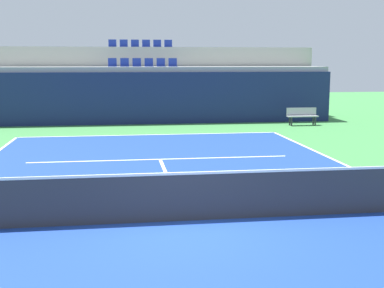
% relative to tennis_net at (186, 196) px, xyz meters
% --- Properties ---
extents(ground_plane, '(80.00, 80.00, 0.00)m').
position_rel_tennis_net_xyz_m(ground_plane, '(0.00, 0.00, -0.51)').
color(ground_plane, '#387A3D').
extents(court_surface, '(11.00, 24.00, 0.01)m').
position_rel_tennis_net_xyz_m(court_surface, '(0.00, 0.00, -0.50)').
color(court_surface, navy).
rests_on(court_surface, ground_plane).
extents(baseline_far, '(11.00, 0.10, 0.00)m').
position_rel_tennis_net_xyz_m(baseline_far, '(0.00, 11.95, -0.50)').
color(baseline_far, white).
rests_on(baseline_far, court_surface).
extents(service_line_far, '(8.26, 0.10, 0.00)m').
position_rel_tennis_net_xyz_m(service_line_far, '(0.00, 6.40, -0.50)').
color(service_line_far, white).
rests_on(service_line_far, court_surface).
extents(centre_service_line, '(0.10, 6.40, 0.00)m').
position_rel_tennis_net_xyz_m(centre_service_line, '(0.00, 3.20, -0.50)').
color(centre_service_line, white).
rests_on(centre_service_line, court_surface).
extents(back_wall, '(19.11, 0.30, 2.56)m').
position_rel_tennis_net_xyz_m(back_wall, '(0.00, 15.89, 0.77)').
color(back_wall, navy).
rests_on(back_wall, ground_plane).
extents(stands_tier_lower, '(19.11, 2.40, 2.82)m').
position_rel_tennis_net_xyz_m(stands_tier_lower, '(0.00, 17.24, 0.90)').
color(stands_tier_lower, '#9E9E99').
rests_on(stands_tier_lower, ground_plane).
extents(stands_tier_upper, '(19.11, 2.40, 3.86)m').
position_rel_tennis_net_xyz_m(stands_tier_upper, '(0.00, 19.64, 1.42)').
color(stands_tier_upper, '#9E9E99').
rests_on(stands_tier_upper, ground_plane).
extents(seating_row_lower, '(3.57, 0.44, 0.44)m').
position_rel_tennis_net_xyz_m(seating_row_lower, '(-0.00, 17.33, 2.43)').
color(seating_row_lower, navy).
rests_on(seating_row_lower, stands_tier_lower).
extents(seating_row_upper, '(3.57, 0.44, 0.44)m').
position_rel_tennis_net_xyz_m(seating_row_upper, '(-0.00, 19.73, 3.47)').
color(seating_row_upper, navy).
rests_on(seating_row_upper, stands_tier_upper).
extents(tennis_net, '(11.08, 0.08, 1.07)m').
position_rel_tennis_net_xyz_m(tennis_net, '(0.00, 0.00, 0.00)').
color(tennis_net, black).
rests_on(tennis_net, court_surface).
extents(player_bench, '(1.50, 0.40, 0.85)m').
position_rel_tennis_net_xyz_m(player_bench, '(7.57, 14.29, -0.00)').
color(player_bench, '#99999E').
rests_on(player_bench, ground_plane).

